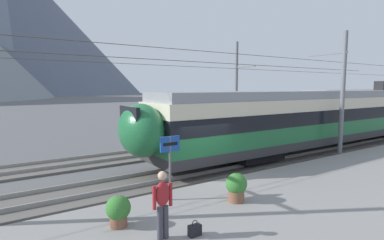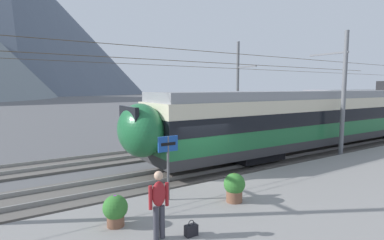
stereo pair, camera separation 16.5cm
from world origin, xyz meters
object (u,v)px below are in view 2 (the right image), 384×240
object	(u,v)px
catenary_mast_mid	(341,92)
handbag_beside_passenger	(191,230)
catenary_mast_far_side	(239,88)
platform_sign	(168,153)
train_near_platform	(345,114)
passenger_walking	(159,201)
potted_plant_platform_edge	(234,186)
potted_plant_by_shelter	(115,209)

from	to	relation	value
catenary_mast_mid	handbag_beside_passenger	distance (m)	13.26
catenary_mast_far_side	platform_sign	distance (m)	15.35
platform_sign	catenary_mast_far_side	bearing A→B (deg)	40.12
train_near_platform	catenary_mast_far_side	distance (m)	7.82
train_near_platform	passenger_walking	xyz separation A→B (m)	(-16.85, -5.36, -0.90)
catenary_mast_mid	platform_sign	size ratio (longest dim) A/B	20.93
train_near_platform	handbag_beside_passenger	xyz separation A→B (m)	(-16.11, -5.65, -1.70)
handbag_beside_passenger	train_near_platform	bearing A→B (deg)	19.33
platform_sign	passenger_walking	bearing A→B (deg)	-123.23
potted_plant_platform_edge	potted_plant_by_shelter	size ratio (longest dim) A/B	1.11
handbag_beside_passenger	catenary_mast_mid	bearing A→B (deg)	16.76
passenger_walking	potted_plant_by_shelter	distance (m)	1.48
handbag_beside_passenger	catenary_mast_far_side	bearing A→B (deg)	44.86
potted_plant_platform_edge	passenger_walking	bearing A→B (deg)	-164.64
catenary_mast_mid	platform_sign	bearing A→B (deg)	-173.81
potted_plant_by_shelter	train_near_platform	bearing A→B (deg)	13.23
catenary_mast_far_side	potted_plant_by_shelter	world-z (taller)	catenary_mast_far_side
platform_sign	potted_plant_platform_edge	size ratio (longest dim) A/B	2.26
catenary_mast_mid	handbag_beside_passenger	xyz separation A→B (m)	(-12.30, -3.70, -3.29)
platform_sign	handbag_beside_passenger	world-z (taller)	platform_sign
catenary_mast_mid	handbag_beside_passenger	bearing A→B (deg)	-163.24
train_near_platform	passenger_walking	bearing A→B (deg)	-162.36
train_near_platform	potted_plant_by_shelter	size ratio (longest dim) A/B	37.42
catenary_mast_mid	platform_sign	distance (m)	11.85
potted_plant_platform_edge	potted_plant_by_shelter	bearing A→B (deg)	174.33
passenger_walking	potted_plant_platform_edge	bearing A→B (deg)	15.36
passenger_walking	train_near_platform	bearing A→B (deg)	17.64
potted_plant_platform_edge	catenary_mast_far_side	bearing A→B (deg)	48.21
catenary_mast_mid	handbag_beside_passenger	size ratio (longest dim) A/B	108.88
train_near_platform	catenary_mast_mid	size ratio (longest dim) A/B	0.71
handbag_beside_passenger	platform_sign	bearing A→B (deg)	74.63
passenger_walking	potted_plant_platform_edge	distance (m)	3.27
catenary_mast_far_side	platform_sign	bearing A→B (deg)	-139.88
passenger_walking	potted_plant_by_shelter	xyz separation A→B (m)	(-0.67, 1.24, -0.47)
catenary_mast_mid	platform_sign	world-z (taller)	catenary_mast_mid
train_near_platform	potted_plant_platform_edge	bearing A→B (deg)	-161.85
catenary_mast_mid	catenary_mast_far_side	distance (m)	8.54
passenger_walking	potted_plant_by_shelter	world-z (taller)	passenger_walking
train_near_platform	platform_sign	distance (m)	15.77
potted_plant_platform_edge	platform_sign	bearing A→B (deg)	143.16
catenary_mast_far_side	potted_plant_by_shelter	size ratio (longest dim) A/B	52.46
handbag_beside_passenger	potted_plant_platform_edge	world-z (taller)	potted_plant_platform_edge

